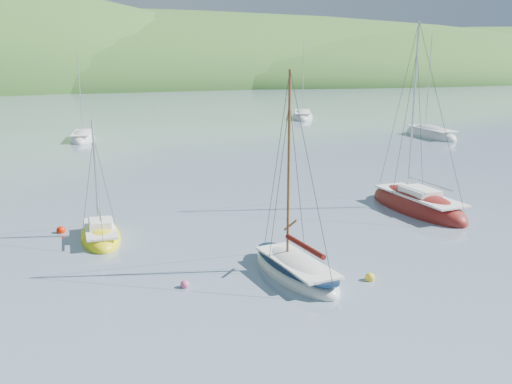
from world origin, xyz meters
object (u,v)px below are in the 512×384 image
object	(u,v)px
distant_sloop_a	(82,138)
sloop_red	(417,207)
distant_sloop_d	(430,135)
daysailer_white	(296,270)
sailboat_yellow	(101,236)
distant_sloop_b	(302,117)

from	to	relation	value
distant_sloop_a	sloop_red	bearing A→B (deg)	-54.76
distant_sloop_a	distant_sloop_d	distance (m)	38.99
daysailer_white	sailboat_yellow	size ratio (longest dim) A/B	1.40
sailboat_yellow	distant_sloop_d	bearing A→B (deg)	33.68
sailboat_yellow	distant_sloop_d	xyz separation A→B (m)	(37.68, 25.71, 0.03)
distant_sloop_b	sloop_red	bearing A→B (deg)	-81.94
sailboat_yellow	distant_sloop_d	size ratio (longest dim) A/B	0.55
sloop_red	sailboat_yellow	bearing A→B (deg)	173.83
sailboat_yellow	distant_sloop_a	bearing A→B (deg)	89.50
sailboat_yellow	distant_sloop_a	world-z (taller)	distant_sloop_a
daysailer_white	distant_sloop_b	world-z (taller)	distant_sloop_b
sailboat_yellow	sloop_red	bearing A→B (deg)	-1.56
daysailer_white	sailboat_yellow	bearing A→B (deg)	127.50
daysailer_white	distant_sloop_a	bearing A→B (deg)	92.39
sloop_red	distant_sloop_d	bearing A→B (deg)	48.99
distant_sloop_a	distant_sloop_d	size ratio (longest dim) A/B	0.84
sloop_red	distant_sloop_a	xyz separation A→B (m)	(-19.01, 35.72, -0.05)
daysailer_white	sloop_red	size ratio (longest dim) A/B	0.77
distant_sloop_d	daysailer_white	bearing A→B (deg)	-132.49
distant_sloop_a	distant_sloop_d	bearing A→B (deg)	-7.20
daysailer_white	distant_sloop_d	size ratio (longest dim) A/B	0.78
daysailer_white	sailboat_yellow	world-z (taller)	daysailer_white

